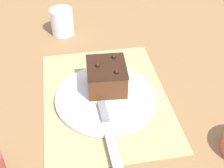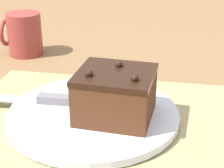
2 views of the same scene
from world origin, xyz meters
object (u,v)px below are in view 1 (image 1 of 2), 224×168
at_px(chocolate_cake, 107,76).
at_px(serving_knife, 106,122).
at_px(cake_plate, 104,98).
at_px(drinking_glass, 62,22).

xyz_separation_m(chocolate_cake, serving_knife, (0.14, -0.02, -0.03)).
bearing_deg(chocolate_cake, serving_knife, -9.86).
bearing_deg(cake_plate, chocolate_cake, 160.80).
relative_size(serving_knife, drinking_glass, 2.26).
height_order(chocolate_cake, drinking_glass, chocolate_cake).
distance_m(cake_plate, serving_knife, 0.10).
bearing_deg(drinking_glass, chocolate_cake, 16.86).
height_order(serving_knife, drinking_glass, drinking_glass).
xyz_separation_m(cake_plate, chocolate_cake, (-0.04, 0.01, 0.04)).
bearing_deg(chocolate_cake, drinking_glass, -163.14).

